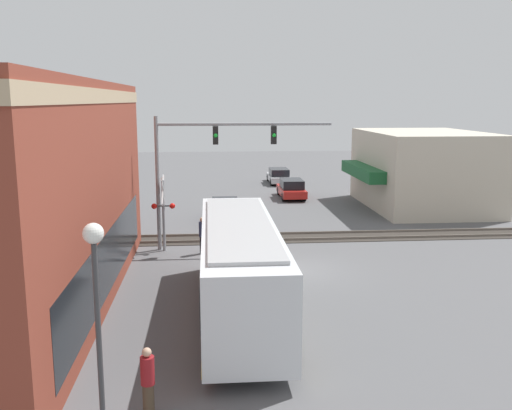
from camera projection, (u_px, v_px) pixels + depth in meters
The scene contains 12 objects.
ground_plane at pixel (295, 269), 25.62m from camera, with size 120.00×120.00×0.00m, color #565659.
shop_building at pixel (422, 170), 40.20m from camera, with size 10.84×8.73×5.34m.
city_bus at pixel (239, 265), 19.86m from camera, with size 11.46×2.59×3.35m.
traffic_signal_gantry at pixel (209, 152), 28.34m from camera, with size 0.42×8.82×6.73m.
crossing_signal at pixel (163, 206), 28.42m from camera, with size 1.41×1.18×3.81m.
streetlamp at pixel (98, 317), 12.01m from camera, with size 0.44×0.44×5.03m.
rail_track_near at pixel (279, 237), 31.50m from camera, with size 2.60×60.00×0.15m.
parked_car_blue at pixel (225, 211), 35.84m from camera, with size 4.87×1.82×1.38m.
parked_car_red at pixel (291, 189), 44.22m from camera, with size 4.51×1.82×1.48m.
parked_car_silver at pixel (279, 176), 52.08m from camera, with size 4.65×1.82×1.38m.
pedestrian_by_lamp at pixel (148, 382), 13.57m from camera, with size 0.34×0.34×1.75m.
pedestrian_at_crossing at pixel (202, 235), 28.09m from camera, with size 0.34×0.34×1.84m.
Camera 1 is at (-24.44, 3.83, 7.50)m, focal length 40.00 mm.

